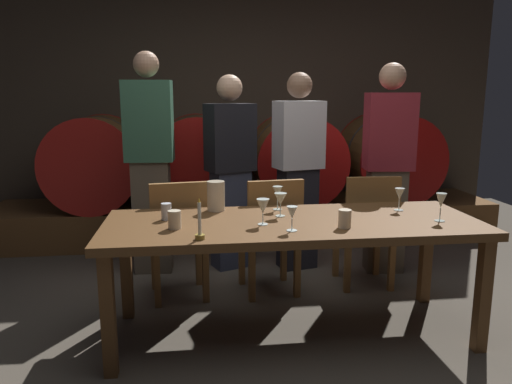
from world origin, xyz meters
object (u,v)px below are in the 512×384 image
at_px(guest_far_right, 388,167).
at_px(chair_right, 367,226).
at_px(wine_glass_far_left, 263,207).
at_px(wine_glass_center_left, 292,214).
at_px(wine_glass_center_right, 278,193).
at_px(wine_barrel_center_right, 295,159).
at_px(chair_center, 271,231).
at_px(cup_right, 345,219).
at_px(wine_barrel_far_right, 388,157).
at_px(guest_center_left, 230,171).
at_px(wine_glass_left, 280,200).
at_px(wine_barrel_center_left, 197,160).
at_px(cup_left, 166,211).
at_px(guest_far_left, 150,162).
at_px(candle_center, 200,228).
at_px(dining_table, 293,232).
at_px(chair_left, 179,234).
at_px(wine_glass_right, 399,195).
at_px(guest_center_right, 298,171).
at_px(wine_glass_far_right, 441,202).
at_px(cup_center, 174,220).
at_px(pitcher, 216,196).

bearing_deg(guest_far_right, chair_right, 57.33).
bearing_deg(wine_glass_far_left, wine_glass_center_left, -47.01).
distance_m(wine_glass_far_left, wine_glass_center_right, 0.39).
height_order(wine_barrel_center_right, chair_center, wine_barrel_center_right).
bearing_deg(cup_right, wine_barrel_far_right, 63.04).
bearing_deg(guest_center_left, wine_glass_left, 79.36).
relative_size(wine_barrel_center_left, wine_glass_far_left, 5.94).
distance_m(chair_center, guest_center_left, 0.77).
height_order(chair_center, cup_left, chair_center).
distance_m(guest_far_left, candle_center, 1.60).
height_order(guest_far_left, guest_center_left, guest_far_left).
bearing_deg(dining_table, wine_glass_center_right, 98.72).
xyz_separation_m(wine_barrel_far_right, chair_left, (-2.16, -1.57, -0.32)).
height_order(chair_center, chair_right, same).
distance_m(guest_far_left, wine_glass_far_left, 1.51).
height_order(wine_barrel_center_left, wine_barrel_center_right, same).
distance_m(wine_barrel_center_left, guest_far_right, 1.94).
distance_m(dining_table, guest_far_left, 1.57).
bearing_deg(chair_right, guest_far_right, -127.67).
bearing_deg(wine_glass_center_left, wine_barrel_center_right, 77.94).
bearing_deg(wine_glass_right, cup_left, -178.08).
height_order(guest_center_right, wine_glass_far_right, guest_center_right).
bearing_deg(guest_center_left, chair_center, 89.45).
distance_m(chair_right, cup_left, 1.59).
distance_m(wine_barrel_far_right, chair_left, 2.69).
relative_size(chair_center, wine_glass_far_right, 5.18).
relative_size(guest_center_left, wine_glass_far_left, 10.66).
bearing_deg(wine_glass_right, wine_glass_far_left, -165.45).
relative_size(wine_barrel_center_right, cup_left, 9.08).
bearing_deg(wine_glass_center_left, wine_barrel_center_left, 101.76).
xyz_separation_m(wine_glass_far_left, cup_center, (-0.50, -0.02, -0.05)).
height_order(pitcher, wine_glass_right, pitcher).
distance_m(chair_right, candle_center, 1.63).
distance_m(wine_glass_center_left, wine_glass_right, 0.88).
bearing_deg(pitcher, wine_glass_center_left, -54.05).
relative_size(dining_table, guest_center_right, 1.36).
distance_m(dining_table, wine_glass_center_right, 0.34).
distance_m(wine_glass_center_right, wine_glass_right, 0.79).
relative_size(chair_center, pitcher, 4.59).
bearing_deg(wine_glass_center_left, pitcher, 125.95).
bearing_deg(wine_glass_far_right, wine_glass_center_right, 155.62).
bearing_deg(wine_glass_far_left, guest_far_right, 42.30).
xyz_separation_m(wine_barrel_center_right, wine_barrel_far_right, (1.00, 0.00, 0.00)).
bearing_deg(candle_center, chair_left, 98.75).
distance_m(wine_glass_center_left, wine_glass_far_right, 0.92).
relative_size(wine_barrel_center_right, cup_right, 8.62).
bearing_deg(wine_barrel_center_left, cup_left, -95.57).
bearing_deg(cup_left, guest_center_left, 67.57).
relative_size(guest_center_left, guest_far_right, 0.95).
bearing_deg(wine_barrel_far_right, wine_glass_left, -126.37).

